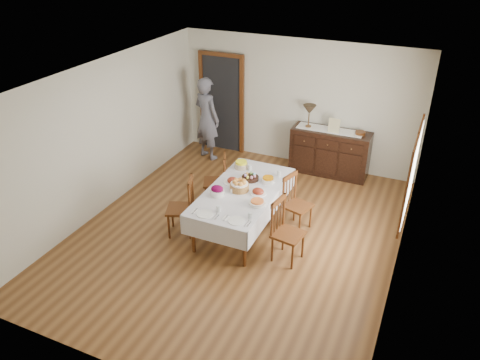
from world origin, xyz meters
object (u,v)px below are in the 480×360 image
at_px(sideboard, 330,152).
at_px(person, 207,116).
at_px(chair_right_near, 285,230).
at_px(chair_left_near, 183,206).
at_px(chair_right_far, 295,202).
at_px(chair_left_far, 218,179).
at_px(dining_table, 243,195).
at_px(table_lamp, 309,110).

xyz_separation_m(sideboard, person, (-2.61, -0.31, 0.48)).
distance_m(chair_right_near, sideboard, 3.03).
bearing_deg(chair_left_near, chair_right_far, 97.75).
distance_m(chair_left_near, chair_right_far, 1.83).
distance_m(chair_left_near, chair_right_near, 1.73).
bearing_deg(chair_left_far, dining_table, 27.88).
bearing_deg(dining_table, table_lamp, 83.01).
xyz_separation_m(chair_right_near, table_lamp, (-0.59, 3.03, 0.78)).
distance_m(dining_table, table_lamp, 2.65).
bearing_deg(chair_right_far, person, 70.62).
distance_m(dining_table, chair_left_near, 0.98).
bearing_deg(person, chair_left_near, 129.59).
bearing_deg(chair_right_near, person, 54.19).
xyz_separation_m(dining_table, person, (-1.81, 2.23, 0.31)).
distance_m(dining_table, person, 2.89).
relative_size(chair_left_near, person, 0.53).
relative_size(dining_table, sideboard, 1.37).
xyz_separation_m(chair_right_near, sideboard, (-0.10, 3.03, -0.04)).
distance_m(chair_right_near, person, 3.86).
xyz_separation_m(chair_left_near, chair_left_far, (0.08, 1.08, -0.03)).
relative_size(dining_table, chair_right_far, 2.22).
bearing_deg(person, chair_right_far, 164.24).
bearing_deg(sideboard, person, -173.19).
xyz_separation_m(chair_left_near, chair_right_far, (1.60, 0.89, -0.02)).
distance_m(chair_left_near, person, 2.95).
bearing_deg(dining_table, chair_right_near, -27.98).
bearing_deg(chair_left_near, dining_table, 100.38).
relative_size(chair_left_near, sideboard, 0.65).
bearing_deg(table_lamp, chair_left_near, -110.40).
xyz_separation_m(chair_right_far, person, (-2.59, 1.85, 0.46)).
height_order(sideboard, person, person).
relative_size(chair_left_far, person, 0.51).
height_order(chair_right_near, sideboard, chair_right_near).
height_order(chair_left_far, person, person).
bearing_deg(chair_right_near, chair_right_far, 17.45).
xyz_separation_m(chair_left_far, chair_right_near, (1.64, -1.05, 0.02)).
height_order(chair_left_near, person, person).
distance_m(chair_left_near, table_lamp, 3.35).
xyz_separation_m(chair_left_far, person, (-1.07, 1.67, 0.47)).
distance_m(chair_right_far, sideboard, 2.16).
height_order(chair_right_far, table_lamp, table_lamp).
distance_m(dining_table, chair_right_near, 1.03).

